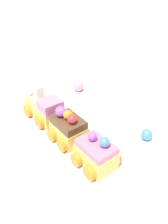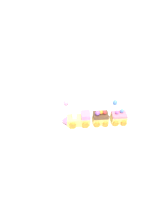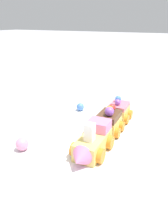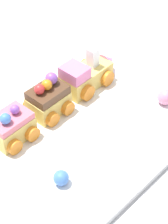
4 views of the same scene
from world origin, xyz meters
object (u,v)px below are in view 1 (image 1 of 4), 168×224
object	(u,v)px
cake_car_chocolate	(68,129)
gumball_blue	(147,135)
cake_train_locomotive	(43,107)
cake_car_strawberry	(96,154)
gumball_pink	(79,86)

from	to	relation	value
cake_car_chocolate	gumball_blue	world-z (taller)	cake_car_chocolate
cake_train_locomotive	gumball_blue	size ratio (longest dim) A/B	5.55
cake_car_strawberry	gumball_pink	distance (m)	0.28
gumball_blue	gumball_pink	size ratio (longest dim) A/B	0.83
cake_train_locomotive	gumball_pink	size ratio (longest dim) A/B	4.61
gumball_blue	cake_car_chocolate	bearing A→B (deg)	54.85
cake_car_chocolate	cake_train_locomotive	bearing A→B (deg)	-0.17
cake_car_strawberry	gumball_pink	size ratio (longest dim) A/B	2.46
cake_car_chocolate	gumball_pink	xyz separation A→B (m)	(0.16, -0.13, -0.01)
cake_train_locomotive	gumball_blue	world-z (taller)	cake_train_locomotive
cake_car_strawberry	gumball_pink	world-z (taller)	cake_car_strawberry
cake_train_locomotive	gumball_pink	xyz separation A→B (m)	(0.06, -0.14, -0.01)
cake_car_strawberry	gumball_blue	distance (m)	0.13
gumball_blue	gumball_pink	xyz separation A→B (m)	(0.25, -0.00, 0.00)
cake_train_locomotive	cake_car_strawberry	size ratio (longest dim) A/B	1.87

